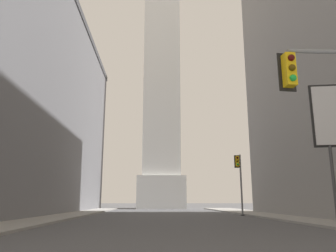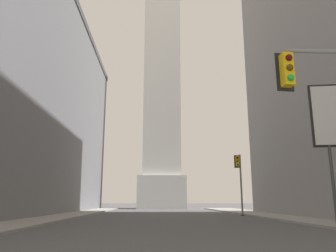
% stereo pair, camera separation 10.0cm
% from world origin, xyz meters
% --- Properties ---
extents(sidewalk_left, '(5.00, 74.77, 0.15)m').
position_xyz_m(sidewalk_left, '(-10.41, 22.43, 0.07)').
color(sidewalk_left, gray).
rests_on(sidewalk_left, ground_plane).
extents(sidewalk_right, '(5.00, 74.77, 0.15)m').
position_xyz_m(sidewalk_right, '(10.41, 22.43, 0.07)').
color(sidewalk_right, gray).
rests_on(sidewalk_right, ground_plane).
extents(obelisk, '(9.11, 9.11, 73.73)m').
position_xyz_m(obelisk, '(0.00, 62.31, 35.37)').
color(obelisk, silver).
rests_on(obelisk, ground_plane).
extents(traffic_light_mid_right, '(0.76, 0.52, 6.18)m').
position_xyz_m(traffic_light_mid_right, '(7.43, 31.13, 4.06)').
color(traffic_light_mid_right, slate).
rests_on(traffic_light_mid_right, ground_plane).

